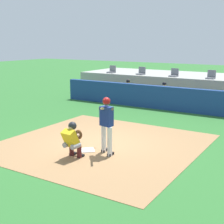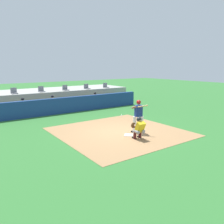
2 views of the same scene
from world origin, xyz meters
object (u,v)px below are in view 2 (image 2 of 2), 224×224
Objects in this scene: dugout_player_0 at (24,106)px; dugout_player_2 at (96,99)px; home_plate at (129,135)px; stadium_seat_2 at (41,90)px; dugout_player_1 at (53,104)px; catcher_crouched at (139,127)px; stadium_seat_1 at (14,92)px; batter_at_plate at (138,114)px; stadium_seat_5 at (106,86)px; stadium_seat_3 at (65,89)px; stadium_seat_4 at (87,88)px.

dugout_player_2 is at bearing 0.00° from dugout_player_0.
stadium_seat_2 is at bearing 96.08° from home_plate.
stadium_seat_2 is at bearing 95.74° from dugout_player_1.
stadium_seat_1 is at bearing 106.63° from catcher_crouched.
batter_at_plate reaches higher than dugout_player_0.
stadium_seat_5 is at bearing 63.65° from catcher_crouched.
dugout_player_0 reaches higher than home_plate.
stadium_seat_5 reaches higher than dugout_player_2.
dugout_player_0 is (-3.82, 8.08, -0.36)m from batter_at_plate.
stadium_seat_5 reaches higher than dugout_player_1.
dugout_player_2 is 2.91m from stadium_seat_3.
home_plate is at bearing -83.92° from stadium_seat_2.
stadium_seat_5 is (4.33, 0.00, 0.00)m from stadium_seat_3.
stadium_seat_3 is at bearing 84.39° from catcher_crouched.
dugout_player_1 is 2.71× the size of stadium_seat_3.
stadium_seat_1 and stadium_seat_2 have the same top height.
batter_at_plate is 10.45m from stadium_seat_4.
dugout_player_2 is at bearing -97.53° from stadium_seat_4.
home_plate is 0.94m from catcher_crouched.
stadium_seat_1 reaches higher than dugout_player_2.
stadium_seat_3 is at bearing 25.80° from dugout_player_0.
stadium_seat_4 is (6.50, 0.00, 0.00)m from stadium_seat_1.
dugout_player_1 is 4.68m from stadium_seat_4.
stadium_seat_2 is at bearing 180.00° from stadium_seat_5.
home_plate is 10.79m from stadium_seat_1.
dugout_player_2 is 4.63m from stadium_seat_2.
stadium_seat_4 is at bearing 0.00° from stadium_seat_1.
home_plate is at bearing -174.90° from batter_at_plate.
stadium_seat_5 is (5.41, 10.92, 0.93)m from catcher_crouched.
stadium_seat_4 is at bearing 75.80° from batter_at_plate.
stadium_seat_1 reaches higher than dugout_player_1.
batter_at_plate is at bearing -68.72° from stadium_seat_1.
dugout_player_1 is at bearing -162.09° from stadium_seat_5.
catcher_crouched is 1.39× the size of dugout_player_0.
stadium_seat_1 is 6.50m from stadium_seat_4.
stadium_seat_1 reaches higher than catcher_crouched.
catcher_crouched is 12.22m from stadium_seat_5.
stadium_seat_3 reaches higher than home_plate.
stadium_seat_3 is (2.17, 0.00, 0.00)m from stadium_seat_2.
dugout_player_1 is at bearing -133.96° from stadium_seat_3.
dugout_player_1 is 2.71× the size of stadium_seat_1.
dugout_player_2 is (3.86, 0.00, 0.00)m from dugout_player_1.
dugout_player_0 is at bearing 180.00° from dugout_player_1.
stadium_seat_2 is (-4.06, 2.03, 0.86)m from dugout_player_2.
stadium_seat_1 reaches higher than home_plate.
dugout_player_0 is at bearing -162.30° from stadium_seat_4.
batter_at_plate is (0.69, 0.06, 1.01)m from home_plate.
dugout_player_0 is 1.00× the size of dugout_player_2.
home_plate is 0.92× the size of stadium_seat_4.
catcher_crouched is 1.39× the size of dugout_player_1.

